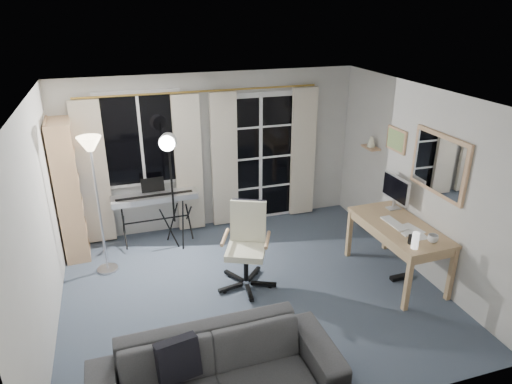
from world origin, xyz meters
TOP-DOWN VIEW (x-y plane):
  - floor at (0.00, 0.00)m, footprint 4.50×4.00m
  - window at (-1.05, 1.97)m, footprint 1.20×0.08m
  - french_door at (0.75, 1.97)m, footprint 1.32×0.09m
  - curtains at (-0.14, 1.88)m, footprint 3.60×0.07m
  - bookshelf at (-2.12, 1.75)m, footprint 0.36×0.91m
  - torchiere_lamp at (-1.70, 1.04)m, footprint 0.38×0.38m
  - keyboard_piano at (-0.95, 1.70)m, footprint 1.24×0.62m
  - studio_light at (-0.73, 1.39)m, footprint 0.38×0.39m
  - office_chair at (0.02, 0.24)m, footprint 0.74×0.76m
  - desk at (1.88, -0.23)m, footprint 0.74×1.41m
  - monitor at (2.08, 0.22)m, footprint 0.18×0.54m
  - desk_clutter at (1.82, -0.46)m, footprint 0.42×0.85m
  - mug at (1.98, -0.73)m, footprint 0.12×0.10m
  - wall_mirror at (2.22, -0.35)m, footprint 0.04×0.94m
  - framed_print at (2.23, 0.55)m, footprint 0.03×0.42m
  - wall_shelf at (2.16, 1.05)m, footprint 0.16×0.30m
  - sofa at (-0.80, -1.55)m, footprint 2.18×0.67m

SIDE VIEW (x-z plane):
  - floor at x=0.00m, z-range -0.02..0.00m
  - sofa at x=-0.80m, z-range 0.00..0.85m
  - desk_clutter at x=1.82m, z-range 0.11..1.05m
  - office_chair at x=0.02m, z-range 0.09..1.17m
  - desk at x=1.88m, z-range 0.28..1.02m
  - keyboard_piano at x=-0.95m, z-range 0.23..1.12m
  - mug at x=1.98m, z-range 0.74..0.86m
  - bookshelf at x=-2.12m, z-range -0.05..1.89m
  - monitor at x=2.08m, z-range 0.79..1.26m
  - french_door at x=0.75m, z-range -0.03..2.08m
  - curtains at x=-0.14m, z-range 0.03..2.16m
  - studio_light at x=-0.73m, z-range 0.53..2.28m
  - wall_shelf at x=2.16m, z-range 1.32..1.50m
  - torchiere_lamp at x=-1.70m, z-range 0.56..2.41m
  - window at x=-1.05m, z-range 0.80..2.20m
  - wall_mirror at x=2.22m, z-range 1.18..1.92m
  - framed_print at x=2.23m, z-range 1.44..1.76m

